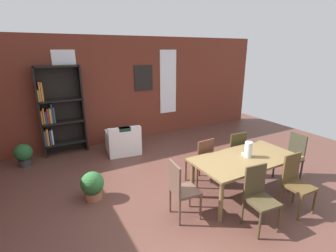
% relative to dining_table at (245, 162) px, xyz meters
% --- Properties ---
extents(ground_plane, '(10.80, 10.80, 0.00)m').
position_rel_dining_table_xyz_m(ground_plane, '(-0.88, 0.28, -0.67)').
color(ground_plane, brown).
extents(back_wall_brick, '(9.31, 0.12, 2.93)m').
position_rel_dining_table_xyz_m(back_wall_brick, '(-0.88, 3.93, 0.80)').
color(back_wall_brick, brown).
rests_on(back_wall_brick, ground).
extents(window_pane_0, '(0.55, 0.02, 1.90)m').
position_rel_dining_table_xyz_m(window_pane_0, '(-2.33, 3.86, 0.94)').
color(window_pane_0, white).
extents(window_pane_1, '(0.55, 0.02, 1.90)m').
position_rel_dining_table_xyz_m(window_pane_1, '(0.58, 3.86, 0.94)').
color(window_pane_1, white).
extents(dining_table, '(1.89, 0.97, 0.75)m').
position_rel_dining_table_xyz_m(dining_table, '(0.00, 0.00, 0.00)').
color(dining_table, brown).
rests_on(dining_table, ground).
extents(vase_on_table, '(0.13, 0.13, 0.28)m').
position_rel_dining_table_xyz_m(vase_on_table, '(0.05, 0.00, 0.22)').
color(vase_on_table, silver).
rests_on(vase_on_table, dining_table).
extents(tealight_candle_0, '(0.04, 0.04, 0.03)m').
position_rel_dining_table_xyz_m(tealight_candle_0, '(0.01, 0.03, 0.10)').
color(tealight_candle_0, silver).
rests_on(tealight_candle_0, dining_table).
extents(tealight_candle_1, '(0.04, 0.04, 0.05)m').
position_rel_dining_table_xyz_m(tealight_candle_1, '(0.04, 0.10, 0.10)').
color(tealight_candle_1, silver).
rests_on(tealight_candle_1, dining_table).
extents(dining_chair_near_right, '(0.41, 0.41, 0.95)m').
position_rel_dining_table_xyz_m(dining_chair_near_right, '(0.43, -0.71, -0.15)').
color(dining_chair_near_right, '#523D1F').
rests_on(dining_chair_near_right, ground).
extents(dining_chair_near_left, '(0.44, 0.44, 0.95)m').
position_rel_dining_table_xyz_m(dining_chair_near_left, '(-0.42, -0.71, -0.15)').
color(dining_chair_near_left, '#433821').
rests_on(dining_chair_near_left, ground).
extents(dining_chair_far_left, '(0.43, 0.43, 0.95)m').
position_rel_dining_table_xyz_m(dining_chair_far_left, '(-0.42, 0.71, -0.15)').
color(dining_chair_far_left, '#532F20').
rests_on(dining_chair_far_left, ground).
extents(dining_chair_head_left, '(0.44, 0.44, 0.95)m').
position_rel_dining_table_xyz_m(dining_chair_head_left, '(-1.32, 0.01, -0.15)').
color(dining_chair_head_left, brown).
rests_on(dining_chair_head_left, ground).
extents(dining_chair_far_right, '(0.43, 0.43, 0.95)m').
position_rel_dining_table_xyz_m(dining_chair_far_right, '(0.42, 0.71, -0.15)').
color(dining_chair_far_right, '#3A3219').
rests_on(dining_chair_far_right, ground).
extents(dining_chair_head_right, '(0.43, 0.43, 0.95)m').
position_rel_dining_table_xyz_m(dining_chair_head_right, '(1.32, -0.01, -0.15)').
color(dining_chair_head_right, '#353223').
rests_on(dining_chair_head_right, ground).
extents(bookshelf_tall, '(1.04, 0.31, 2.20)m').
position_rel_dining_table_xyz_m(bookshelf_tall, '(-2.63, 3.68, 0.42)').
color(bookshelf_tall, black).
rests_on(bookshelf_tall, ground).
extents(armchair_white, '(0.90, 0.90, 0.75)m').
position_rel_dining_table_xyz_m(armchair_white, '(-1.24, 2.97, -0.39)').
color(armchair_white, white).
rests_on(armchair_white, ground).
extents(potted_plant_by_shelf, '(0.39, 0.39, 0.52)m').
position_rel_dining_table_xyz_m(potted_plant_by_shelf, '(-3.49, 3.31, -0.38)').
color(potted_plant_by_shelf, '#333338').
rests_on(potted_plant_by_shelf, ground).
extents(potted_plant_corner, '(0.41, 0.41, 0.51)m').
position_rel_dining_table_xyz_m(potted_plant_corner, '(-2.42, 1.21, -0.40)').
color(potted_plant_corner, '#9E6042').
rests_on(potted_plant_corner, ground).
extents(framed_picture, '(0.56, 0.03, 0.72)m').
position_rel_dining_table_xyz_m(framed_picture, '(-0.24, 3.85, 1.11)').
color(framed_picture, black).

